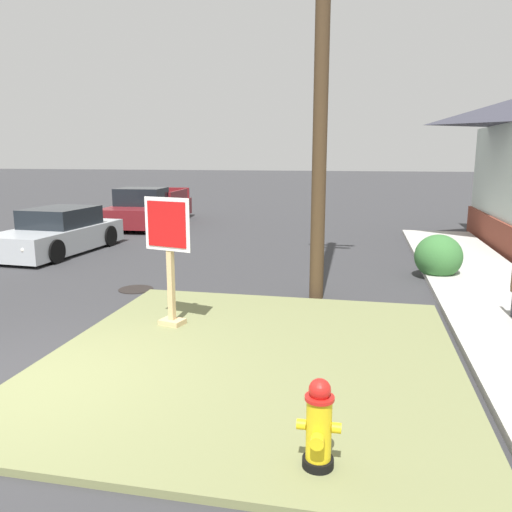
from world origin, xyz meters
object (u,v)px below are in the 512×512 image
(stop_sign, at_px, (170,262))
(manhole_cover, at_px, (136,289))
(pickup_truck_maroon, at_px, (148,209))
(fire_hydrant, at_px, (319,426))
(parked_sedan_silver, at_px, (58,233))

(stop_sign, xyz_separation_m, manhole_cover, (-1.59, 2.13, -1.08))
(manhole_cover, distance_m, pickup_truck_maroon, 10.00)
(manhole_cover, height_order, pickup_truck_maroon, pickup_truck_maroon)
(fire_hydrant, height_order, manhole_cover, fire_hydrant)
(manhole_cover, bearing_deg, fire_hydrant, -52.31)
(parked_sedan_silver, bearing_deg, fire_hydrant, -47.48)
(fire_hydrant, distance_m, manhole_cover, 6.87)
(parked_sedan_silver, xyz_separation_m, pickup_truck_maroon, (0.16, 5.91, 0.08))
(fire_hydrant, bearing_deg, stop_sign, 128.26)
(fire_hydrant, distance_m, stop_sign, 4.24)
(stop_sign, relative_size, pickup_truck_maroon, 0.36)
(fire_hydrant, bearing_deg, pickup_truck_maroon, 118.25)
(fire_hydrant, height_order, pickup_truck_maroon, pickup_truck_maroon)
(parked_sedan_silver, height_order, pickup_truck_maroon, pickup_truck_maroon)
(parked_sedan_silver, bearing_deg, pickup_truck_maroon, 88.48)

